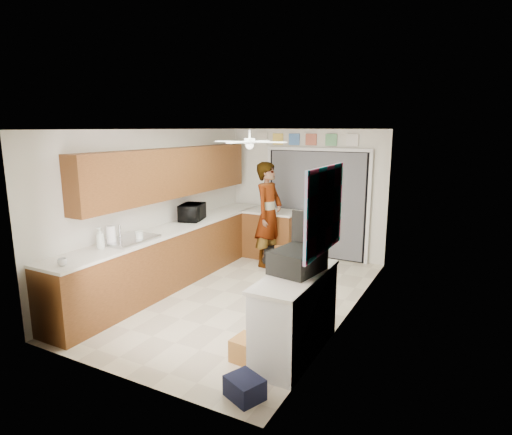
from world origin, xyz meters
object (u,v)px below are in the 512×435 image
at_px(cup, 62,262).
at_px(paper_towel_roll, 111,235).
at_px(cardboard_box, 251,351).
at_px(man, 268,214).
at_px(soap_bottle, 100,238).
at_px(suitcase, 298,260).
at_px(dog, 271,255).
at_px(microwave, 192,212).
at_px(navy_crate, 245,388).

bearing_deg(cup, paper_towel_roll, 101.17).
xyz_separation_m(cardboard_box, man, (-1.35, 3.15, 0.83)).
bearing_deg(soap_bottle, man, 71.54).
bearing_deg(paper_towel_roll, suitcase, 3.41).
relative_size(soap_bottle, dog, 0.59).
relative_size(microwave, man, 0.27).
bearing_deg(paper_towel_roll, navy_crate, -19.61).
bearing_deg(soap_bottle, paper_towel_roll, 95.56).
bearing_deg(suitcase, paper_towel_roll, -167.40).
distance_m(microwave, navy_crate, 3.91).
xyz_separation_m(suitcase, cardboard_box, (-0.32, -0.50, -0.94)).
distance_m(cup, man, 3.84).
bearing_deg(man, suitcase, -145.44).
xyz_separation_m(navy_crate, man, (-1.60, 3.75, 0.86)).
distance_m(cardboard_box, navy_crate, 0.65).
xyz_separation_m(soap_bottle, cardboard_box, (2.36, -0.13, -0.96)).
xyz_separation_m(paper_towel_roll, man, (1.03, 2.81, -0.11)).
bearing_deg(navy_crate, man, 113.07).
xyz_separation_m(microwave, suitcase, (2.66, -1.66, -0.01)).
relative_size(cardboard_box, dog, 0.83).
bearing_deg(paper_towel_roll, cardboard_box, -8.12).
height_order(soap_bottle, man, man).
distance_m(cup, navy_crate, 2.60).
distance_m(soap_bottle, cardboard_box, 2.55).
bearing_deg(man, cardboard_box, -154.45).
height_order(cardboard_box, navy_crate, cardboard_box).
bearing_deg(navy_crate, cardboard_box, 112.73).
xyz_separation_m(microwave, man, (0.99, 0.99, -0.12)).
relative_size(microwave, dog, 1.05).
relative_size(soap_bottle, cup, 2.62).
xyz_separation_m(microwave, paper_towel_roll, (-0.04, -1.82, -0.01)).
height_order(soap_bottle, paper_towel_roll, soap_bottle).
relative_size(man, dog, 3.87).
distance_m(man, dog, 0.77).
relative_size(navy_crate, dog, 0.68).
relative_size(paper_towel_roll, cardboard_box, 0.65).
relative_size(suitcase, dog, 1.21).
bearing_deg(cardboard_box, man, 113.14).
bearing_deg(cardboard_box, suitcase, 57.37).
height_order(microwave, cup, microwave).
bearing_deg(dog, man, 168.50).
bearing_deg(dog, navy_crate, -75.49).
height_order(navy_crate, dog, dog).
bearing_deg(microwave, navy_crate, -154.33).
height_order(navy_crate, man, man).
bearing_deg(suitcase, navy_crate, -84.46).
xyz_separation_m(cup, dog, (0.89, 3.75, -0.79)).
height_order(suitcase, man, man).
bearing_deg(navy_crate, paper_towel_roll, 160.39).
bearing_deg(suitcase, cup, -147.24).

